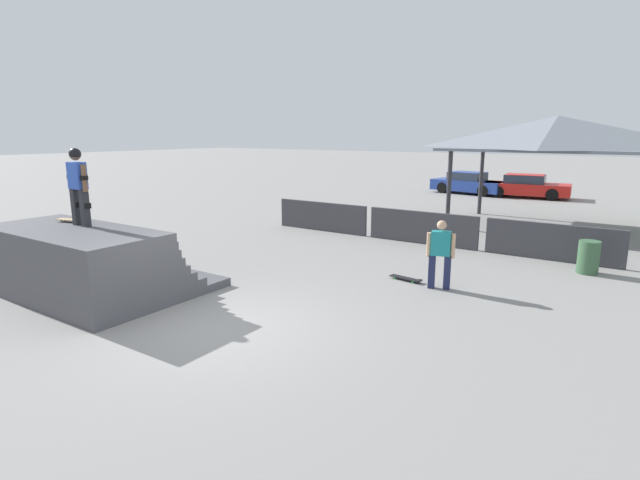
% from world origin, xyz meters
% --- Properties ---
extents(ground_plane, '(160.00, 160.00, 0.00)m').
position_xyz_m(ground_plane, '(0.00, 0.00, 0.00)').
color(ground_plane, gray).
extents(quarter_pipe_ramp, '(4.37, 3.49, 1.52)m').
position_xyz_m(quarter_pipe_ramp, '(-3.79, -0.12, 0.69)').
color(quarter_pipe_ramp, '#4C4C51').
rests_on(quarter_pipe_ramp, ground).
extents(skater_on_deck, '(0.72, 0.25, 1.70)m').
position_xyz_m(skater_on_deck, '(-4.00, -0.01, 2.50)').
color(skater_on_deck, '#2D2D33').
rests_on(skater_on_deck, quarter_pipe_ramp).
extents(skateboard_on_deck, '(0.78, 0.40, 0.09)m').
position_xyz_m(skateboard_on_deck, '(-4.58, 0.10, 1.58)').
color(skateboard_on_deck, silver).
rests_on(skateboard_on_deck, quarter_pipe_ramp).
extents(bystander_walking, '(0.65, 0.33, 1.61)m').
position_xyz_m(bystander_walking, '(2.57, 4.65, 0.89)').
color(bystander_walking, '#1E2347').
rests_on(bystander_walking, ground).
extents(skateboard_on_ground, '(0.87, 0.33, 0.09)m').
position_xyz_m(skateboard_on_ground, '(1.69, 4.80, 0.06)').
color(skateboard_on_ground, green).
rests_on(skateboard_on_ground, ground).
extents(barrier_fence, '(11.50, 0.12, 1.05)m').
position_xyz_m(barrier_fence, '(0.34, 8.95, 0.53)').
color(barrier_fence, '#3D3D42').
rests_on(barrier_fence, ground).
extents(pavilion_shelter, '(7.51, 4.75, 4.14)m').
position_xyz_m(pavilion_shelter, '(3.27, 14.05, 3.50)').
color(pavilion_shelter, '#2D2D33').
rests_on(pavilion_shelter, ground).
extents(trash_bin, '(0.52, 0.52, 0.85)m').
position_xyz_m(trash_bin, '(5.27, 8.03, 0.42)').
color(trash_bin, '#385B3D').
rests_on(trash_bin, ground).
extents(parked_car_blue, '(4.41, 2.30, 1.27)m').
position_xyz_m(parked_car_blue, '(-2.72, 23.18, 0.60)').
color(parked_car_blue, navy).
rests_on(parked_car_blue, ground).
extents(parked_car_red, '(4.63, 2.20, 1.27)m').
position_xyz_m(parked_car_red, '(0.50, 23.24, 0.60)').
color(parked_car_red, red).
rests_on(parked_car_red, ground).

